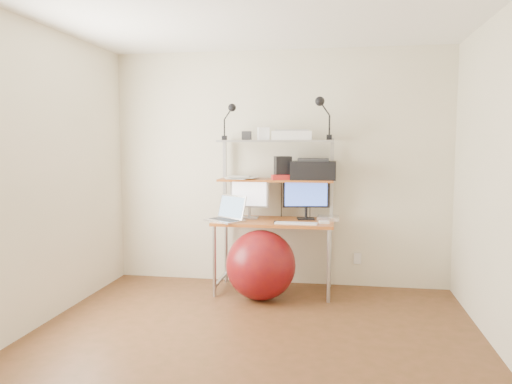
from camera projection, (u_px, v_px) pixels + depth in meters
room at (248, 181)px, 3.59m from camera, size 3.60×3.60×3.60m
computer_desk at (275, 199)px, 5.09m from camera, size 1.20×0.60×1.57m
wall_outlet at (357, 258)px, 5.29m from camera, size 0.08×0.01×0.12m
monitor_silver at (249, 196)px, 5.17m from camera, size 0.40×0.14×0.44m
monitor_black at (306, 196)px, 5.11m from camera, size 0.48×0.16×0.48m
laptop at (228, 215)px, 5.03m from camera, size 0.47×0.45×0.32m
keyboard at (296, 223)px, 4.83m from camera, size 0.41×0.14×0.01m
mouse at (324, 222)px, 4.85m from camera, size 0.10×0.08×0.03m
mac_mini at (328, 218)px, 5.07m from camera, size 0.22×0.22×0.04m
phone at (277, 222)px, 4.90m from camera, size 0.08×0.14×0.01m
printer at (313, 170)px, 5.07m from camera, size 0.46×0.32×0.22m
nas_cube at (283, 168)px, 5.11m from camera, size 0.20×0.20×0.24m
red_box at (281, 177)px, 5.04m from camera, size 0.21×0.17×0.05m
scanner at (292, 135)px, 5.05m from camera, size 0.42×0.29×0.11m
box_white at (263, 134)px, 5.09m from camera, size 0.13×0.12×0.13m
box_grey at (247, 136)px, 5.17m from camera, size 0.10×0.10×0.09m
clip_lamp_left at (230, 114)px, 5.07m from camera, size 0.15×0.08×0.37m
clip_lamp_right at (322, 108)px, 4.95m from camera, size 0.17×0.10×0.43m
exercise_ball at (261, 265)px, 4.85m from camera, size 0.68×0.68×0.68m
paper_stack at (240, 177)px, 5.19m from camera, size 0.40×0.41×0.03m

